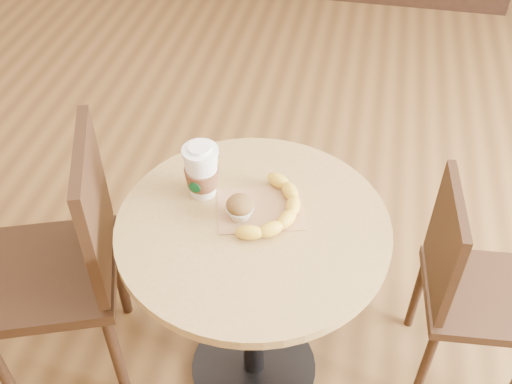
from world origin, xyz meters
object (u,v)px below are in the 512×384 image
coffee_cup (202,172)px  cafe_table (253,270)px  banana (275,207)px  chair_left (67,261)px  muffin (240,207)px  chair_right (466,285)px

coffee_cup → cafe_table: bearing=-20.2°
coffee_cup → banana: 0.23m
chair_left → muffin: size_ratio=12.23×
chair_right → banana: chair_right is taller
cafe_table → chair_left: chair_left is taller
cafe_table → chair_left: 0.58m
cafe_table → chair_right: (0.65, 0.16, -0.11)m
chair_left → banana: 0.68m
cafe_table → banana: 0.23m
chair_left → coffee_cup: size_ratio=5.62×
chair_right → muffin: size_ratio=10.32×
coffee_cup → banana: size_ratio=0.57×
cafe_table → coffee_cup: coffee_cup is taller
chair_left → chair_right: (1.22, 0.22, -0.08)m
cafe_table → coffee_cup: (-0.17, 0.09, 0.27)m
chair_left → chair_right: 1.24m
chair_right → banana: 0.69m
coffee_cup → banana: (0.22, -0.04, -0.05)m
banana → coffee_cup: bearing=-175.7°
chair_left → chair_right: size_ratio=1.18×
cafe_table → banana: banana is taller
muffin → banana: 0.10m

